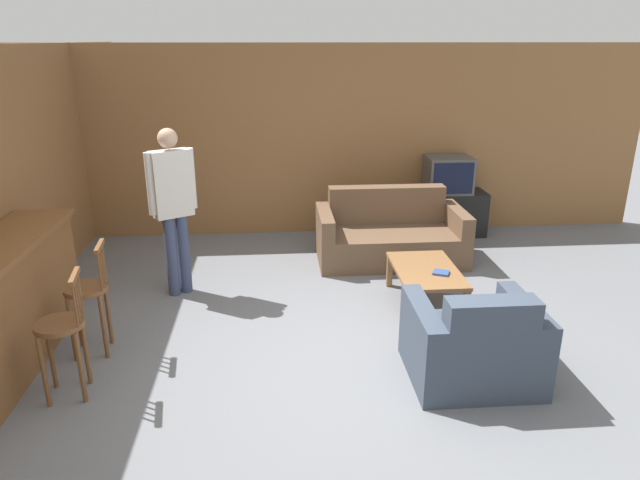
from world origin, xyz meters
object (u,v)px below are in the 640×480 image
Objects in this scene: bar_chair_near at (63,333)px; tv at (448,175)px; armchair_near at (474,346)px; person_by_window at (173,202)px; couch_far at (390,236)px; book_on_table at (441,273)px; coffee_table at (426,273)px; tv_unit at (445,213)px; bar_chair_mid at (89,297)px.

bar_chair_near is 5.41m from tv.
armchair_near is 3.33m from person_by_window.
book_on_table is (0.23, -1.47, 0.11)m from couch_far.
person_by_window reaches higher than coffee_table.
coffee_table is 2.43m from tv.
couch_far is 2.94× the size of tv.
book_on_table is (-0.75, -2.36, -0.46)m from tv.
tv is 3.10× the size of book_on_table.
bar_chair_near is at bearing 179.29° from armchair_near.
tv_unit reaches higher than book_on_table.
armchair_near reaches higher than book_on_table.
coffee_table is 0.20m from book_on_table.
bar_chair_mid is 3.34m from book_on_table.
tv is at bearing 77.11° from armchair_near.
person_by_window is (-3.47, -1.73, 0.17)m from tv.
person_by_window reaches higher than bar_chair_near.
couch_far is 1.74× the size of coffee_table.
book_on_table is at bearing 20.47° from bar_chair_near.
tv_unit is (4.03, 2.94, -0.23)m from bar_chair_mid.
bar_chair_near is 0.56× the size of couch_far.
bar_chair_mid is 5.09× the size of book_on_table.
person_by_window reaches higher than armchair_near.
bar_chair_mid is 0.56× the size of person_by_window.
armchair_near is (3.20, -0.69, -0.23)m from bar_chair_mid.
tv reaches higher than couch_far.
tv_unit is at bearing 68.83° from coffee_table.
couch_far is 1.32m from tv_unit.
bar_chair_near is at bearing -90.01° from bar_chair_mid.
couch_far reaches higher than book_on_table.
coffee_table is 0.58× the size of person_by_window.
person_by_window reaches higher than couch_far.
armchair_near is at bearing -12.21° from bar_chair_mid.
person_by_window is (-2.61, 0.49, 0.69)m from coffee_table.
book_on_table is at bearing -107.54° from tv.
bar_chair_near is 0.92× the size of tv_unit.
couch_far is 1.00× the size of person_by_window.
armchair_near is 1.41m from coffee_table.
tv reaches higher than book_on_table.
bar_chair_near is at bearing -107.01° from person_by_window.
bar_chair_near is at bearing -159.53° from book_on_table.
bar_chair_mid is at bearing -146.27° from couch_far.
tv_unit reaches higher than coffee_table.
tv is at bearing 26.47° from person_by_window.
bar_chair_near is 5.41m from tv_unit.
armchair_near is 3.73m from tv_unit.
bar_chair_mid is 0.56× the size of couch_far.
tv_unit is 0.61× the size of person_by_window.
bar_chair_near is at bearing -138.33° from tv_unit.
bar_chair_mid is at bearing -143.97° from tv.
tv reaches higher than armchair_near.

